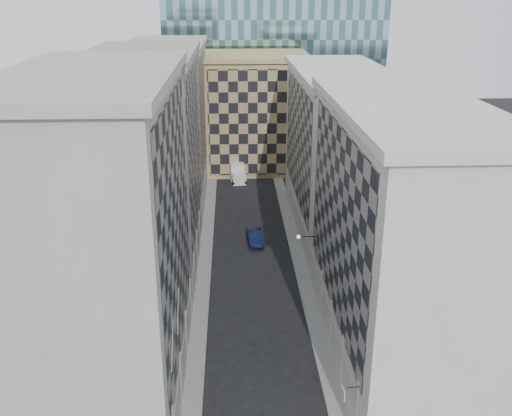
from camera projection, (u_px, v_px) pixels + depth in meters
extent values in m
cube|color=gray|center=(204.00, 267.00, 61.98)|extent=(1.50, 100.00, 0.15)
cube|color=gray|center=(300.00, 265.00, 62.41)|extent=(1.50, 100.00, 0.15)
cube|color=#9C958D|center=(106.00, 247.00, 39.92)|extent=(10.00, 22.00, 23.00)
cube|color=gray|center=(175.00, 226.00, 39.58)|extent=(0.25, 19.36, 18.00)
cube|color=#9C958D|center=(181.00, 363.00, 43.68)|extent=(0.45, 21.12, 3.20)
cube|color=#9C958D|center=(88.00, 75.00, 35.66)|extent=(10.80, 22.80, 0.70)
cylinder|color=#9C958D|center=(176.00, 379.00, 40.89)|extent=(0.90, 0.90, 4.40)
cylinder|color=#9C958D|center=(182.00, 336.00, 46.02)|extent=(0.90, 0.90, 4.40)
cylinder|color=#9C958D|center=(186.00, 301.00, 51.15)|extent=(0.90, 0.90, 4.40)
cube|color=gray|center=(148.00, 164.00, 60.61)|extent=(10.00, 22.00, 22.00)
cube|color=gray|center=(193.00, 150.00, 60.27)|extent=(0.25, 19.36, 17.00)
cube|color=gray|center=(197.00, 243.00, 64.19)|extent=(0.45, 21.12, 3.20)
cube|color=gray|center=(140.00, 54.00, 56.53)|extent=(10.80, 22.80, 0.70)
cylinder|color=gray|center=(190.00, 273.00, 56.27)|extent=(0.90, 0.90, 4.40)
cylinder|color=gray|center=(194.00, 249.00, 61.40)|extent=(0.90, 0.90, 4.40)
cylinder|color=gray|center=(196.00, 229.00, 66.53)|extent=(0.90, 0.90, 4.40)
cylinder|color=gray|center=(199.00, 212.00, 71.66)|extent=(0.90, 0.90, 4.40)
cube|color=#9C958D|center=(169.00, 123.00, 81.30)|extent=(10.00, 22.00, 21.00)
cube|color=gray|center=(203.00, 112.00, 80.96)|extent=(0.25, 19.36, 16.00)
cube|color=#9C958D|center=(204.00, 182.00, 84.70)|extent=(0.45, 21.12, 3.20)
cube|color=#9C958D|center=(164.00, 44.00, 77.40)|extent=(10.80, 22.80, 0.70)
cylinder|color=#9C958D|center=(201.00, 197.00, 76.78)|extent=(0.90, 0.90, 4.40)
cylinder|color=#9C958D|center=(202.00, 184.00, 81.91)|extent=(0.90, 0.90, 4.40)
cylinder|color=#9C958D|center=(204.00, 172.00, 87.04)|extent=(0.90, 0.90, 4.40)
cylinder|color=#9C958D|center=(205.00, 162.00, 92.17)|extent=(0.90, 0.90, 4.40)
cube|color=beige|center=(398.00, 237.00, 45.10)|extent=(10.00, 26.00, 20.00)
cube|color=gray|center=(338.00, 221.00, 44.36)|extent=(0.25, 22.88, 15.00)
cube|color=beige|center=(333.00, 330.00, 47.92)|extent=(0.45, 24.96, 3.20)
cube|color=beige|center=(411.00, 107.00, 41.38)|extent=(10.80, 26.80, 0.70)
cylinder|color=beige|center=(362.00, 409.00, 38.01)|extent=(0.90, 0.90, 4.40)
cylinder|color=beige|center=(347.00, 361.00, 42.86)|extent=(0.90, 0.90, 4.40)
cylinder|color=beige|center=(335.00, 324.00, 47.71)|extent=(0.90, 0.90, 4.40)
cylinder|color=beige|center=(325.00, 293.00, 52.56)|extent=(0.90, 0.90, 4.40)
cylinder|color=beige|center=(317.00, 267.00, 57.40)|extent=(0.90, 0.90, 4.40)
cube|color=beige|center=(337.00, 152.00, 70.45)|extent=(10.00, 28.00, 19.00)
cube|color=gray|center=(298.00, 141.00, 69.71)|extent=(0.25, 24.64, 14.00)
cube|color=beige|center=(297.00, 212.00, 73.09)|extent=(0.45, 26.88, 3.20)
cube|color=beige|center=(342.00, 71.00, 66.91)|extent=(10.80, 28.80, 0.70)
cube|color=#A28356|center=(256.00, 114.00, 94.50)|extent=(16.00, 14.00, 18.00)
cube|color=tan|center=(258.00, 123.00, 87.88)|extent=(15.20, 0.25, 16.50)
cube|color=#A28356|center=(256.00, 56.00, 91.12)|extent=(16.80, 14.80, 0.80)
cube|color=#312C26|center=(242.00, 72.00, 105.67)|extent=(6.00, 6.00, 28.00)
cylinder|color=gray|center=(172.00, 345.00, 34.86)|extent=(0.10, 2.33, 2.33)
cylinder|color=gray|center=(178.00, 311.00, 38.59)|extent=(0.10, 2.33, 2.33)
cylinder|color=black|center=(308.00, 237.00, 54.61)|extent=(1.80, 0.08, 0.08)
sphere|color=#FFE5B2|center=(299.00, 237.00, 54.57)|extent=(0.36, 0.36, 0.36)
cube|color=silver|center=(239.00, 178.00, 88.64)|extent=(2.34, 2.50, 1.68)
cube|color=silver|center=(236.00, 170.00, 90.65)|extent=(2.59, 3.62, 2.90)
cylinder|color=black|center=(233.00, 183.00, 87.95)|extent=(0.39, 0.87, 0.84)
cylinder|color=black|center=(245.00, 182.00, 88.26)|extent=(0.39, 0.87, 0.84)
cylinder|color=black|center=(230.00, 174.00, 91.89)|extent=(0.39, 0.87, 0.84)
cylinder|color=black|center=(241.00, 174.00, 92.21)|extent=(0.39, 0.87, 0.84)
imported|color=#0E1336|center=(255.00, 237.00, 67.83)|extent=(1.90, 4.78, 1.55)
cylinder|color=black|center=(354.00, 387.00, 36.94)|extent=(0.92, 0.17, 0.06)
cube|color=beige|center=(343.00, 393.00, 37.08)|extent=(0.16, 0.81, 0.80)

